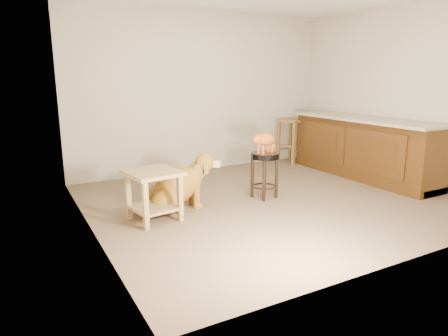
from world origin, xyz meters
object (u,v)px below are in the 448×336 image
golden_retriever (177,188)px  tabby_kitten (265,140)px  wood_stool (292,140)px  padded_stool (265,166)px  side_table (154,188)px

golden_retriever → tabby_kitten: size_ratio=2.34×
tabby_kitten → golden_retriever: bearing=164.6°
golden_retriever → wood_stool: bearing=31.7°
padded_stool → side_table: bearing=-176.0°
padded_stool → wood_stool: 2.30m
side_table → golden_retriever: 0.45m
padded_stool → side_table: 1.55m
padded_stool → side_table: (-1.54, -0.11, -0.05)m
wood_stool → tabby_kitten: tabby_kitten is taller
padded_stool → golden_retriever: golden_retriever is taller
padded_stool → wood_stool: wood_stool is taller
golden_retriever → tabby_kitten: 1.28m
wood_stool → golden_retriever: size_ratio=0.73×
side_table → golden_retriever: size_ratio=0.57×
padded_stool → wood_stool: size_ratio=0.75×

